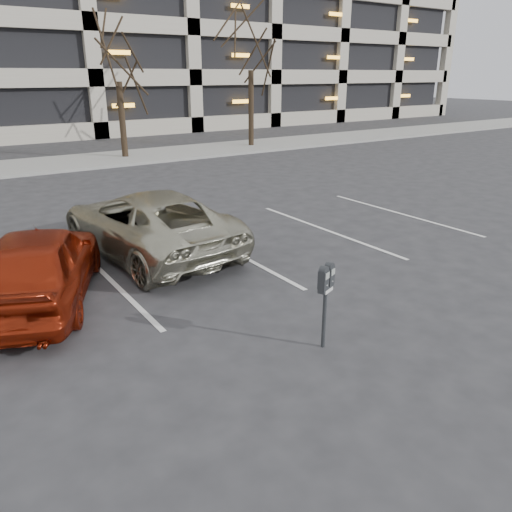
{
  "coord_description": "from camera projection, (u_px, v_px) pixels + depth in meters",
  "views": [
    {
      "loc": [
        -4.01,
        -6.7,
        3.72
      ],
      "look_at": [
        -0.06,
        -0.85,
        1.13
      ],
      "focal_mm": 35.0,
      "sensor_mm": 36.0,
      "label": 1
    }
  ],
  "objects": [
    {
      "name": "car_red",
      "position": [
        39.0,
        265.0,
        8.4
      ],
      "size": [
        3.11,
        4.34,
        1.37
      ],
      "primitive_type": "imported",
      "rotation": [
        0.0,
        0.0,
        2.73
      ],
      "color": "maroon",
      "rests_on": "ground"
    },
    {
      "name": "tree_c",
      "position": [
        114.0,
        31.0,
        21.28
      ],
      "size": [
        3.32,
        3.32,
        7.55
      ],
      "color": "black",
      "rests_on": "ground"
    },
    {
      "name": "ground",
      "position": [
        231.0,
        303.0,
        8.6
      ],
      "size": [
        140.0,
        140.0,
        0.0
      ],
      "primitive_type": "plane",
      "color": "#28282B",
      "rests_on": "ground"
    },
    {
      "name": "tree_d",
      "position": [
        251.0,
        19.0,
        24.68
      ],
      "size": [
        3.8,
        3.8,
        8.65
      ],
      "color": "black",
      "rests_on": "ground"
    },
    {
      "name": "sidewalk",
      "position": [
        34.0,
        166.0,
        21.03
      ],
      "size": [
        80.0,
        4.0,
        0.12
      ],
      "primitive_type": "cube",
      "color": "gray",
      "rests_on": "ground"
    },
    {
      "name": "stall_lines",
      "position": [
        108.0,
        278.0,
        9.65
      ],
      "size": [
        16.9,
        5.2,
        0.0
      ],
      "color": "silver",
      "rests_on": "ground"
    },
    {
      "name": "parking_meter",
      "position": [
        326.0,
        286.0,
        6.89
      ],
      "size": [
        0.34,
        0.23,
        1.25
      ],
      "rotation": [
        0.0,
        0.0,
        0.38
      ],
      "color": "black",
      "rests_on": "ground"
    },
    {
      "name": "suv_silver",
      "position": [
        148.0,
        222.0,
        10.78
      ],
      "size": [
        2.75,
        5.17,
        1.39
      ],
      "rotation": [
        0.0,
        0.0,
        3.23
      ],
      "color": "#ADAB94",
      "rests_on": "ground"
    }
  ]
}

